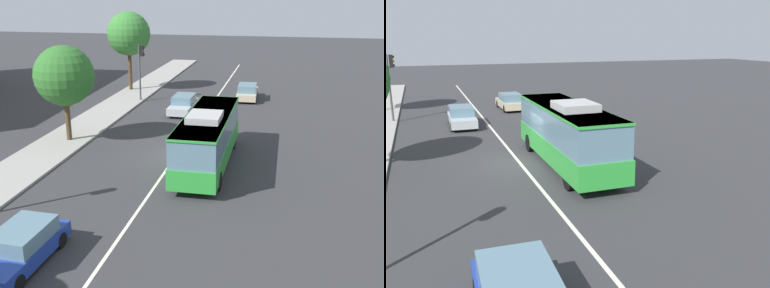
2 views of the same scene
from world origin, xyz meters
TOP-DOWN VIEW (x-y plane):
  - ground_plane at (0.00, 0.00)m, footprint 160.00×160.00m
  - lane_centre_line at (0.00, 0.00)m, footprint 76.00×0.16m
  - transit_bus at (-1.34, -2.21)m, footprint 10.01×2.55m
  - sedan_beige at (16.61, -2.95)m, footprint 4.54×1.91m
  - sedan_silver at (10.58, 1.89)m, footprint 4.52×1.86m
  - traffic_light_near_corner at (13.89, 6.58)m, footprint 0.33×0.62m

SIDE VIEW (x-z plane):
  - ground_plane at x=0.00m, z-range 0.00..0.00m
  - lane_centre_line at x=0.00m, z-range 0.00..0.01m
  - sedan_beige at x=16.61m, z-range -0.01..1.46m
  - sedan_silver at x=10.58m, z-range -0.01..1.46m
  - transit_bus at x=-1.34m, z-range 0.08..3.54m
  - traffic_light_near_corner at x=13.89m, z-range 0.96..6.16m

